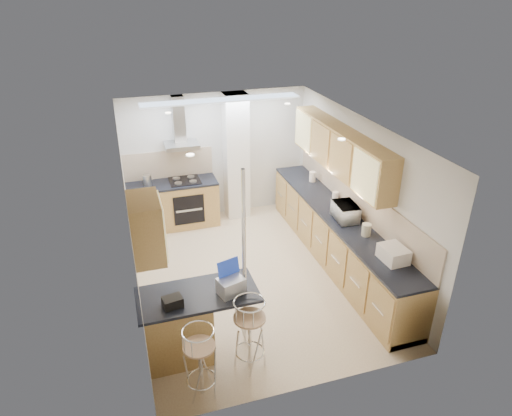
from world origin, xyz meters
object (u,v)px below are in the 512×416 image
object	(u,v)px
microwave	(346,212)
bar_stool_end	(250,334)
bread_bin	(393,254)
bar_stool_near	(200,362)
laptop	(231,286)

from	to	relation	value
microwave	bar_stool_end	size ratio (longest dim) A/B	0.48
bar_stool_end	bread_bin	bearing A→B (deg)	-41.81
microwave	bar_stool_near	world-z (taller)	microwave
laptop	bar_stool_end	size ratio (longest dim) A/B	0.30
bar_stool_near	bread_bin	world-z (taller)	bread_bin
laptop	bread_bin	size ratio (longest dim) A/B	0.78
bar_stool_near	bread_bin	xyz separation A→B (m)	(2.81, 0.61, 0.55)
bar_stool_end	bread_bin	distance (m)	2.25
microwave	bread_bin	distance (m)	1.27
bar_stool_end	laptop	bearing A→B (deg)	64.19
bar_stool_near	bread_bin	distance (m)	2.93
microwave	bar_stool_end	world-z (taller)	microwave
microwave	bar_stool_end	distance (m)	2.71
microwave	laptop	world-z (taller)	microwave
bar_stool_end	bread_bin	size ratio (longest dim) A/B	2.60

